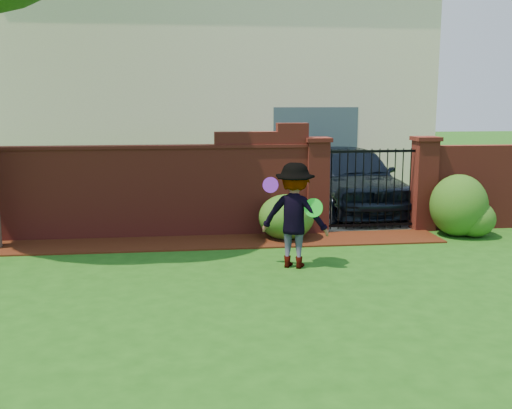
{
  "coord_description": "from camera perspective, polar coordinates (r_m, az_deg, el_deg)",
  "views": [
    {
      "loc": [
        -0.19,
        -7.25,
        2.6
      ],
      "look_at": [
        0.88,
        1.4,
        1.05
      ],
      "focal_mm": 41.43,
      "sensor_mm": 36.0,
      "label": 1
    }
  ],
  "objects": [
    {
      "name": "ground",
      "position": [
        7.7,
        -5.27,
        -9.72
      ],
      "size": [
        80.0,
        80.0,
        0.01
      ],
      "primitive_type": "cube",
      "color": "#1B5014",
      "rests_on": "ground"
    },
    {
      "name": "mulch_bed",
      "position": [
        10.92,
        -10.84,
        -3.79
      ],
      "size": [
        11.1,
        1.08,
        0.03
      ],
      "primitive_type": "cube",
      "color": "#351409",
      "rests_on": "ground"
    },
    {
      "name": "brick_wall",
      "position": [
        11.51,
        -16.05,
        1.33
      ],
      "size": [
        8.7,
        0.31,
        2.16
      ],
      "color": "maroon",
      "rests_on": "ground"
    },
    {
      "name": "pillar_left",
      "position": [
        11.66,
        5.88,
        1.92
      ],
      "size": [
        0.5,
        0.5,
        1.88
      ],
      "color": "maroon",
      "rests_on": "ground"
    },
    {
      "name": "pillar_right",
      "position": [
        12.34,
        15.9,
        2.03
      ],
      "size": [
        0.5,
        0.5,
        1.88
      ],
      "color": "maroon",
      "rests_on": "ground"
    },
    {
      "name": "iron_gate",
      "position": [
        11.97,
        11.02,
        1.5
      ],
      "size": [
        1.78,
        0.03,
        1.6
      ],
      "color": "black",
      "rests_on": "ground"
    },
    {
      "name": "driveway",
      "position": [
        15.9,
        6.48,
        0.62
      ],
      "size": [
        3.2,
        8.0,
        0.01
      ],
      "primitive_type": "cube",
      "color": "gray",
      "rests_on": "ground"
    },
    {
      "name": "house",
      "position": [
        19.29,
        -3.56,
        11.72
      ],
      "size": [
        12.4,
        6.4,
        6.3
      ],
      "color": "#F3EBCC",
      "rests_on": "ground"
    },
    {
      "name": "car",
      "position": [
        13.84,
        9.27,
        2.44
      ],
      "size": [
        2.05,
        4.71,
        1.58
      ],
      "primitive_type": "imported",
      "rotation": [
        0.0,
        0.0,
        0.04
      ],
      "color": "black",
      "rests_on": "ground"
    },
    {
      "name": "shrub_left",
      "position": [
        11.1,
        2.94,
        -1.22
      ],
      "size": [
        1.04,
        1.04,
        0.85
      ],
      "primitive_type": "ellipsoid",
      "color": "#1B5319",
      "rests_on": "ground"
    },
    {
      "name": "shrub_middle",
      "position": [
        11.99,
        18.98,
        -0.08
      ],
      "size": [
        1.09,
        1.09,
        1.2
      ],
      "primitive_type": "ellipsoid",
      "color": "#1B5319",
      "rests_on": "ground"
    },
    {
      "name": "shrub_right",
      "position": [
        12.05,
        20.32,
        -1.3
      ],
      "size": [
        0.79,
        0.79,
        0.71
      ],
      "primitive_type": "ellipsoid",
      "color": "#1B5319",
      "rests_on": "ground"
    },
    {
      "name": "man",
      "position": [
        9.18,
        3.68,
        -1.09
      ],
      "size": [
        1.22,
        0.99,
        1.65
      ],
      "primitive_type": "imported",
      "rotation": [
        0.0,
        0.0,
        2.72
      ],
      "color": "gray",
      "rests_on": "ground"
    },
    {
      "name": "frisbee_purple",
      "position": [
        8.99,
        1.42,
        1.9
      ],
      "size": [
        0.25,
        0.14,
        0.24
      ],
      "primitive_type": "cylinder",
      "rotation": [
        1.36,
        0.0,
        -0.28
      ],
      "color": "purple",
      "rests_on": "man"
    },
    {
      "name": "frisbee_green",
      "position": [
        9.01,
        5.57,
        -0.32
      ],
      "size": [
        0.29,
        0.19,
        0.29
      ],
      "primitive_type": "cylinder",
      "rotation": [
        1.43,
        0.0,
        -0.47
      ],
      "color": "green",
      "rests_on": "man"
    }
  ]
}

